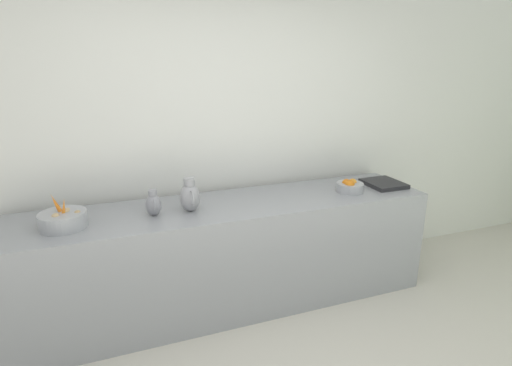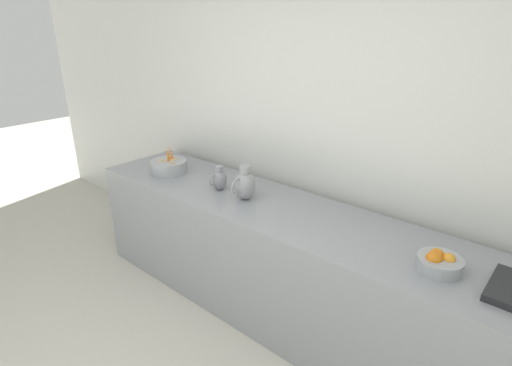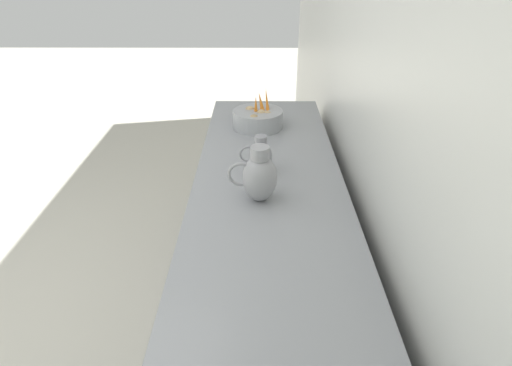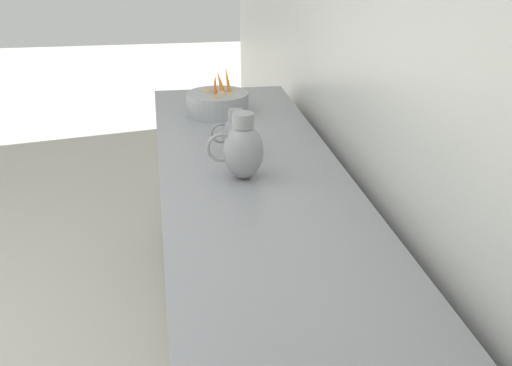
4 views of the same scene
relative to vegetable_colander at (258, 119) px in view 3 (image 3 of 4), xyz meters
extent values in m
cube|color=silver|center=(-0.52, 1.65, 0.57)|extent=(0.10, 8.74, 3.00)
cube|color=gray|center=(-0.05, 1.15, -0.49)|extent=(0.72, 3.31, 0.87)
cylinder|color=#9EA0A5|center=(0.00, 0.00, 0.00)|extent=(0.31, 0.31, 0.11)
torus|color=#9EA0A5|center=(0.00, 0.00, -0.05)|extent=(0.18, 0.18, 0.01)
cone|color=orange|center=(-0.02, -0.03, 0.09)|extent=(0.07, 0.08, 0.13)
cone|color=orange|center=(-0.06, -0.03, 0.10)|extent=(0.05, 0.08, 0.16)
cone|color=orange|center=(0.01, 0.02, 0.09)|extent=(0.03, 0.05, 0.13)
ellipsoid|color=tan|center=(0.05, -0.04, 0.05)|extent=(0.06, 0.05, 0.04)
ellipsoid|color=tan|center=(0.02, 0.09, 0.04)|extent=(0.05, 0.04, 0.04)
ellipsoid|color=tan|center=(-0.02, 0.02, 0.05)|extent=(0.05, 0.05, 0.04)
ellipsoid|color=tan|center=(-0.06, 0.03, 0.04)|extent=(0.05, 0.04, 0.03)
ellipsoid|color=#939399|center=(-0.01, 0.86, 0.05)|extent=(0.15, 0.15, 0.21)
cylinder|color=#939399|center=(-0.01, 0.86, 0.17)|extent=(0.08, 0.08, 0.06)
torus|color=#939399|center=(0.07, 0.86, 0.07)|extent=(0.11, 0.01, 0.11)
ellipsoid|color=gray|center=(-0.02, 0.59, 0.02)|extent=(0.11, 0.11, 0.16)
cylinder|color=gray|center=(-0.02, 0.59, 0.11)|extent=(0.06, 0.06, 0.04)
torus|color=gray|center=(0.05, 0.59, 0.04)|extent=(0.09, 0.01, 0.09)
camera|label=1|loc=(2.80, 0.32, 1.01)|focal=28.35mm
camera|label=2|loc=(1.99, 2.67, 1.15)|focal=28.62mm
camera|label=3|loc=(0.00, 2.45, 0.92)|focal=29.66mm
camera|label=4|loc=(0.30, 3.16, 0.88)|focal=46.49mm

